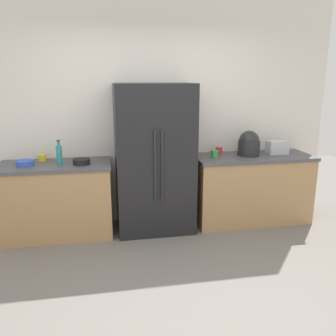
{
  "coord_description": "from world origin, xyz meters",
  "views": [
    {
      "loc": [
        -0.58,
        -2.73,
        1.86
      ],
      "look_at": [
        0.01,
        0.43,
        1.03
      ],
      "focal_mm": 37.71,
      "sensor_mm": 36.0,
      "label": 1
    }
  ],
  "objects_px": {
    "toaster": "(277,147)",
    "bottle_a": "(59,154)",
    "cup_b": "(215,154)",
    "refrigerator": "(154,159)",
    "rice_cooker": "(249,144)",
    "cup_c": "(219,150)",
    "cup_a": "(42,158)",
    "bowl_b": "(25,163)",
    "bowl_a": "(81,162)"
  },
  "relations": [
    {
      "from": "toaster",
      "to": "bottle_a",
      "type": "relative_size",
      "value": 0.92
    },
    {
      "from": "toaster",
      "to": "cup_b",
      "type": "relative_size",
      "value": 2.75
    },
    {
      "from": "refrigerator",
      "to": "rice_cooker",
      "type": "relative_size",
      "value": 5.64
    },
    {
      "from": "refrigerator",
      "to": "cup_c",
      "type": "distance_m",
      "value": 0.91
    },
    {
      "from": "cup_a",
      "to": "bowl_b",
      "type": "relative_size",
      "value": 0.47
    },
    {
      "from": "toaster",
      "to": "rice_cooker",
      "type": "xyz_separation_m",
      "value": [
        -0.41,
        -0.03,
        0.06
      ]
    },
    {
      "from": "bottle_a",
      "to": "cup_a",
      "type": "height_order",
      "value": "bottle_a"
    },
    {
      "from": "cup_a",
      "to": "bowl_a",
      "type": "relative_size",
      "value": 0.48
    },
    {
      "from": "toaster",
      "to": "rice_cooker",
      "type": "relative_size",
      "value": 0.82
    },
    {
      "from": "refrigerator",
      "to": "cup_c",
      "type": "xyz_separation_m",
      "value": [
        0.89,
        0.2,
        0.03
      ]
    },
    {
      "from": "refrigerator",
      "to": "bottle_a",
      "type": "height_order",
      "value": "refrigerator"
    },
    {
      "from": "rice_cooker",
      "to": "cup_c",
      "type": "bearing_deg",
      "value": 156.69
    },
    {
      "from": "cup_a",
      "to": "cup_b",
      "type": "distance_m",
      "value": 2.1
    },
    {
      "from": "rice_cooker",
      "to": "bowl_b",
      "type": "bearing_deg",
      "value": -179.05
    },
    {
      "from": "bottle_a",
      "to": "bowl_a",
      "type": "xyz_separation_m",
      "value": [
        0.24,
        -0.05,
        -0.09
      ]
    },
    {
      "from": "bottle_a",
      "to": "toaster",
      "type": "bearing_deg",
      "value": 1.72
    },
    {
      "from": "refrigerator",
      "to": "bottle_a",
      "type": "relative_size",
      "value": 6.34
    },
    {
      "from": "refrigerator",
      "to": "cup_c",
      "type": "relative_size",
      "value": 19.58
    },
    {
      "from": "rice_cooker",
      "to": "bottle_a",
      "type": "distance_m",
      "value": 2.34
    },
    {
      "from": "bottle_a",
      "to": "cup_c",
      "type": "distance_m",
      "value": 2.0
    },
    {
      "from": "refrigerator",
      "to": "cup_b",
      "type": "bearing_deg",
      "value": 2.05
    },
    {
      "from": "cup_c",
      "to": "bowl_b",
      "type": "distance_m",
      "value": 2.38
    },
    {
      "from": "rice_cooker",
      "to": "bowl_b",
      "type": "relative_size",
      "value": 1.6
    },
    {
      "from": "bowl_a",
      "to": "toaster",
      "type": "bearing_deg",
      "value": 2.95
    },
    {
      "from": "toaster",
      "to": "bowl_a",
      "type": "distance_m",
      "value": 2.5
    },
    {
      "from": "cup_a",
      "to": "bowl_b",
      "type": "distance_m",
      "value": 0.25
    },
    {
      "from": "bottle_a",
      "to": "cup_b",
      "type": "relative_size",
      "value": 2.99
    },
    {
      "from": "cup_b",
      "to": "bowl_b",
      "type": "height_order",
      "value": "cup_b"
    },
    {
      "from": "bottle_a",
      "to": "bowl_b",
      "type": "height_order",
      "value": "bottle_a"
    },
    {
      "from": "bottle_a",
      "to": "cup_c",
      "type": "xyz_separation_m",
      "value": [
        1.99,
        0.2,
        -0.07
      ]
    },
    {
      "from": "cup_b",
      "to": "bowl_a",
      "type": "height_order",
      "value": "cup_b"
    },
    {
      "from": "cup_b",
      "to": "bowl_b",
      "type": "bearing_deg",
      "value": -179.36
    },
    {
      "from": "cup_a",
      "to": "toaster",
      "type": "bearing_deg",
      "value": -2.32
    },
    {
      "from": "toaster",
      "to": "bottle_a",
      "type": "xyz_separation_m",
      "value": [
        -2.75,
        -0.08,
        0.03
      ]
    },
    {
      "from": "refrigerator",
      "to": "cup_b",
      "type": "xyz_separation_m",
      "value": [
        0.77,
        0.03,
        0.03
      ]
    },
    {
      "from": "bowl_a",
      "to": "bottle_a",
      "type": "bearing_deg",
      "value": 169.28
    },
    {
      "from": "cup_b",
      "to": "cup_c",
      "type": "height_order",
      "value": "cup_c"
    },
    {
      "from": "refrigerator",
      "to": "cup_c",
      "type": "bearing_deg",
      "value": 12.45
    },
    {
      "from": "cup_a",
      "to": "cup_c",
      "type": "height_order",
      "value": "cup_c"
    },
    {
      "from": "bowl_b",
      "to": "bowl_a",
      "type": "bearing_deg",
      "value": -5.2
    },
    {
      "from": "rice_cooker",
      "to": "bowl_a",
      "type": "height_order",
      "value": "rice_cooker"
    },
    {
      "from": "cup_a",
      "to": "cup_b",
      "type": "relative_size",
      "value": 0.99
    },
    {
      "from": "toaster",
      "to": "rice_cooker",
      "type": "bearing_deg",
      "value": -176.29
    },
    {
      "from": "cup_b",
      "to": "toaster",
      "type": "bearing_deg",
      "value": 3.04
    },
    {
      "from": "rice_cooker",
      "to": "cup_c",
      "type": "height_order",
      "value": "rice_cooker"
    },
    {
      "from": "cup_b",
      "to": "bowl_b",
      "type": "xyz_separation_m",
      "value": [
        -2.26,
        -0.03,
        -0.01
      ]
    },
    {
      "from": "bowl_b",
      "to": "cup_b",
      "type": "bearing_deg",
      "value": 0.64
    },
    {
      "from": "cup_c",
      "to": "bowl_a",
      "type": "xyz_separation_m",
      "value": [
        -1.75,
        -0.25,
        -0.01
      ]
    },
    {
      "from": "refrigerator",
      "to": "cup_a",
      "type": "distance_m",
      "value": 1.34
    },
    {
      "from": "bottle_a",
      "to": "cup_a",
      "type": "relative_size",
      "value": 3.02
    }
  ]
}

